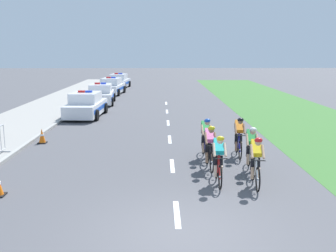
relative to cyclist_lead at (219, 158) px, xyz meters
The scene contains 16 objects.
ground_plane 3.56m from the cyclist_lead, 112.57° to the right, with size 160.00×160.00×0.00m, color #4C4C51.
sidewalk_slab 14.36m from the cyclist_lead, 131.19° to the left, with size 4.31×60.00×0.12m, color gray.
kerb_edge 13.09m from the cyclist_lead, 124.33° to the left, with size 0.16×60.00×0.13m, color #9E9E99.
grass_verge 12.66m from the cyclist_lead, 58.65° to the left, with size 7.00×60.00×0.01m, color #3D7033.
lane_markings_centre 6.02m from the cyclist_lead, 102.91° to the left, with size 0.14×25.60×0.01m.
cyclist_lead is the anchor object (origin of this frame).
cyclist_second 1.09m from the cyclist_lead, 11.71° to the right, with size 0.45×1.72×1.56m.
cyclist_third 1.48m from the cyclist_lead, 93.17° to the left, with size 0.42×1.72×1.56m.
cyclist_fourth 1.76m from the cyclist_lead, 44.45° to the left, with size 0.45×1.72×1.56m.
cyclist_fifth 2.83m from the cyclist_lead, 91.22° to the left, with size 0.43×1.72×1.56m.
cyclist_sixth 3.24m from the cyclist_lead, 68.05° to the left, with size 0.44×1.72×1.56m.
police_car_nearest 13.48m from the cyclist_lead, 117.60° to the left, with size 2.15×4.47×1.59m.
police_car_second 18.75m from the cyclist_lead, 109.44° to the left, with size 2.22×4.51×1.59m.
police_car_third 24.76m from the cyclist_lead, 104.61° to the left, with size 2.30×4.54×1.59m.
police_car_furthest 30.68m from the cyclist_lead, 101.74° to the left, with size 2.31×4.55×1.59m.
traffic_cone_near 8.61m from the cyclist_lead, 142.85° to the left, with size 0.36×0.36×0.64m.
Camera 1 is at (-0.37, -7.72, 3.94)m, focal length 40.80 mm.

